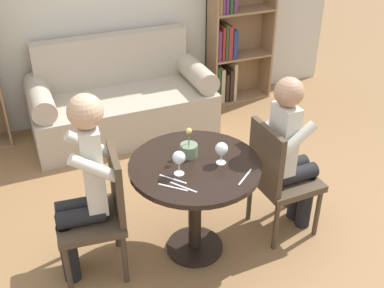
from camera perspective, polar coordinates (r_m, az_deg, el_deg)
ground_plane at (r=3.54m, az=0.32°, el=-12.23°), size 16.00×16.00×0.00m
round_table at (r=3.17m, az=0.35°, el=-4.79°), size 0.86×0.86×0.73m
couch at (r=4.83m, az=-8.33°, el=4.89°), size 1.76×0.80×0.92m
bookshelf_right at (r=5.34m, az=4.76°, el=12.51°), size 0.70×0.28×1.52m
chair_left at (r=3.14m, az=-10.83°, el=-7.59°), size 0.46×0.46×0.90m
chair_right at (r=3.44m, az=10.17°, el=-3.64°), size 0.43×0.43×0.90m
person_left at (r=3.02m, az=-12.83°, el=-4.80°), size 0.44×0.37×1.30m
person_right at (r=3.40m, az=11.66°, el=-1.11°), size 0.43×0.35×1.23m
wine_glass_left at (r=2.92m, az=-1.57°, el=-1.67°), size 0.08×0.08×0.16m
wine_glass_right at (r=3.04m, az=3.52°, el=-0.64°), size 0.08×0.08×0.15m
flower_vase at (r=3.13m, az=-0.41°, el=-0.49°), size 0.12×0.12×0.22m
knife_left_setting at (r=2.87m, az=-1.03°, el=-5.13°), size 0.12×0.16×0.00m
fork_left_setting at (r=2.94m, az=-2.28°, el=-4.17°), size 0.13×0.15×0.00m
knife_right_setting at (r=2.87m, az=-2.27°, el=-5.15°), size 0.14×0.14×0.00m
fork_right_setting at (r=2.98m, az=6.31°, el=-3.89°), size 0.16×0.13×0.00m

